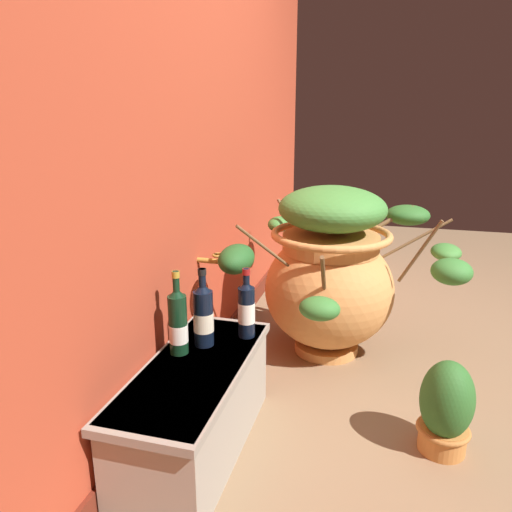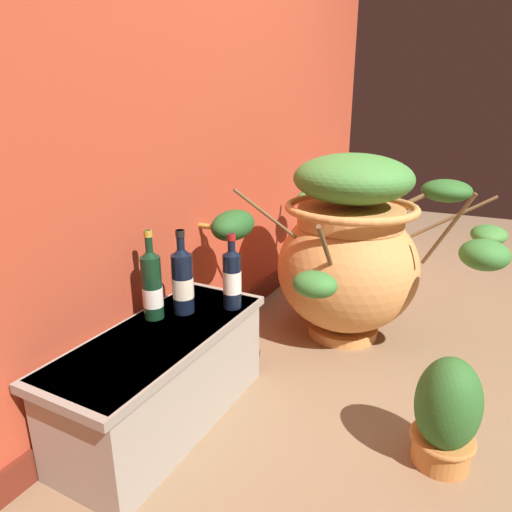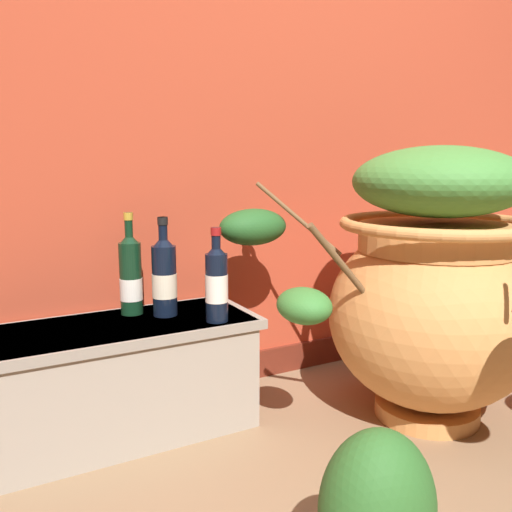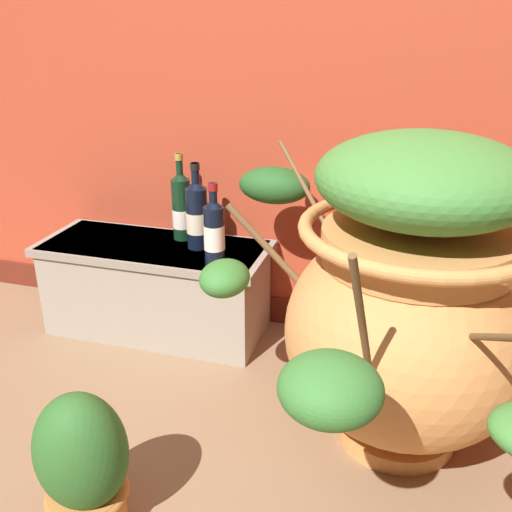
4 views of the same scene
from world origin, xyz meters
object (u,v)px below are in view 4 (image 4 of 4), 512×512
(terracotta_urn, at_px, (410,300))
(wine_bottle_middle, at_px, (214,231))
(wine_bottle_left, at_px, (181,206))
(potted_shrub, at_px, (83,464))
(wine_bottle_right, at_px, (197,213))

(terracotta_urn, height_order, wine_bottle_middle, terracotta_urn)
(wine_bottle_left, relative_size, potted_shrub, 0.89)
(potted_shrub, bearing_deg, terracotta_urn, 37.07)
(wine_bottle_left, xyz_separation_m, potted_shrub, (0.16, -0.99, -0.30))
(terracotta_urn, height_order, potted_shrub, terracotta_urn)
(wine_bottle_right, distance_m, potted_shrub, 0.97)
(wine_bottle_left, distance_m, potted_shrub, 1.04)
(terracotta_urn, xyz_separation_m, potted_shrub, (-0.69, -0.52, -0.27))
(wine_bottle_left, bearing_deg, terracotta_urn, -28.94)
(wine_bottle_middle, height_order, potted_shrub, wine_bottle_middle)
(wine_bottle_left, relative_size, wine_bottle_middle, 1.13)
(wine_bottle_left, xyz_separation_m, wine_bottle_right, (0.09, -0.07, 0.00))
(wine_bottle_right, bearing_deg, terracotta_urn, -27.88)
(wine_bottle_middle, bearing_deg, terracotta_urn, -22.25)
(wine_bottle_middle, xyz_separation_m, wine_bottle_right, (-0.12, 0.14, 0.01))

